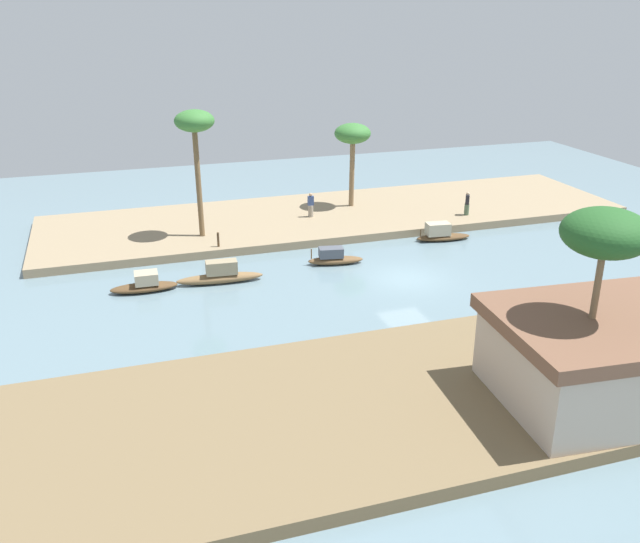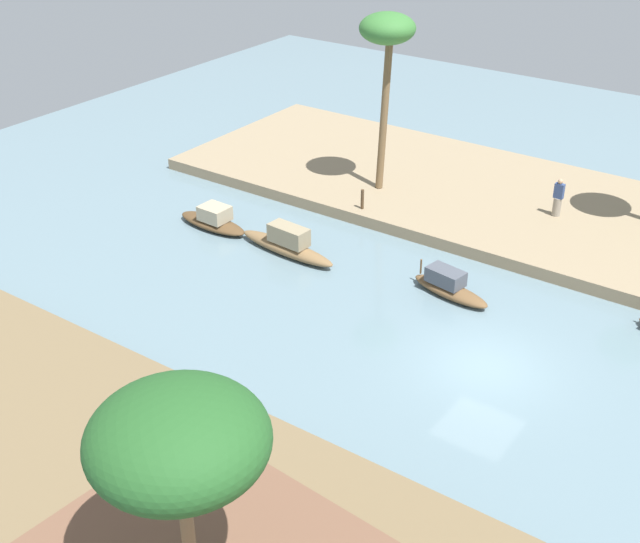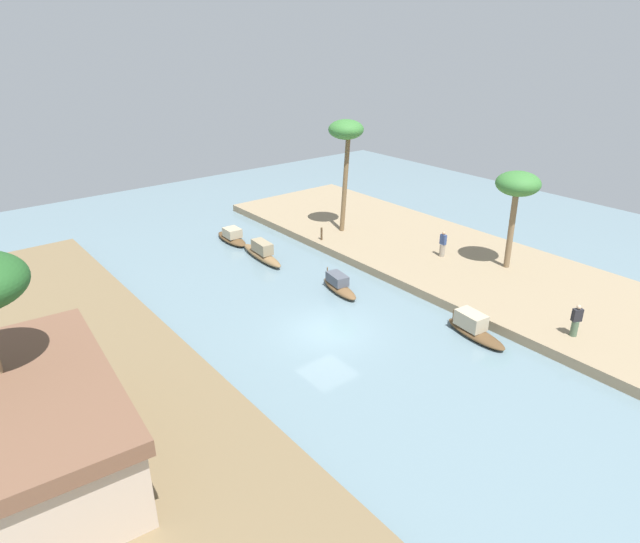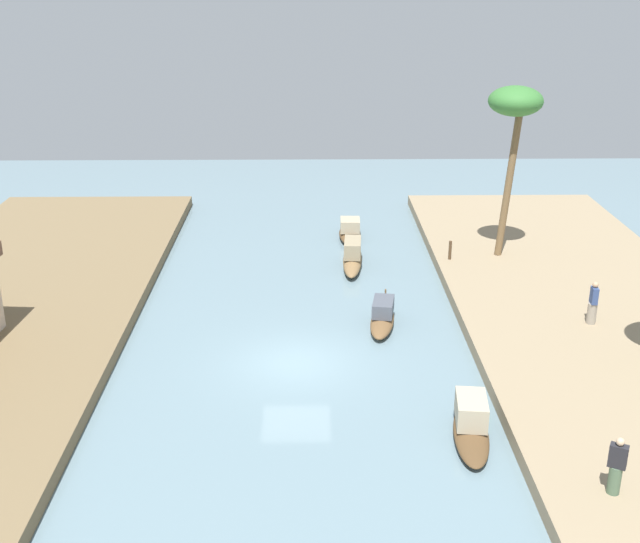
# 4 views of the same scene
# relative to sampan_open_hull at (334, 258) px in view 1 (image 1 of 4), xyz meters

# --- Properties ---
(river_water) EXTENTS (64.17, 64.17, 0.00)m
(river_water) POSITION_rel_sampan_open_hull_xyz_m (-3.11, 3.38, -0.39)
(river_water) COLOR slate
(river_water) RESTS_ON ground
(riverbank_left) EXTENTS (40.60, 10.72, 0.52)m
(riverbank_left) POSITION_rel_sampan_open_hull_xyz_m (-3.11, -8.40, -0.13)
(riverbank_left) COLOR #937F60
(riverbank_left) RESTS_ON ground
(riverbank_right) EXTENTS (40.60, 10.72, 0.52)m
(riverbank_right) POSITION_rel_sampan_open_hull_xyz_m (-3.11, 15.16, -0.13)
(riverbank_right) COLOR brown
(riverbank_right) RESTS_ON ground
(sampan_open_hull) EXTENTS (3.36, 1.43, 1.02)m
(sampan_open_hull) POSITION_rel_sampan_open_hull_xyz_m (0.00, 0.00, 0.00)
(sampan_open_hull) COLOR brown
(sampan_open_hull) RESTS_ON river_water
(sampan_with_red_awning) EXTENTS (3.56, 1.24, 1.05)m
(sampan_with_red_awning) POSITION_rel_sampan_open_hull_xyz_m (10.89, 0.73, -0.01)
(sampan_with_red_awning) COLOR brown
(sampan_with_red_awning) RESTS_ON river_water
(sampan_downstream_large) EXTENTS (4.78, 1.23, 1.26)m
(sampan_downstream_large) POSITION_rel_sampan_open_hull_xyz_m (6.85, 0.82, 0.07)
(sampan_downstream_large) COLOR brown
(sampan_downstream_large) RESTS_ON river_water
(sampan_midstream) EXTENTS (3.66, 1.43, 1.17)m
(sampan_midstream) POSITION_rel_sampan_open_hull_xyz_m (-7.96, -1.95, 0.05)
(sampan_midstream) COLOR brown
(sampan_midstream) RESTS_ON river_water
(person_on_near_bank) EXTENTS (0.41, 0.37, 1.68)m
(person_on_near_bank) POSITION_rel_sampan_open_hull_xyz_m (-1.00, -7.86, 0.86)
(person_on_near_bank) COLOR gray
(person_on_near_bank) RESTS_ON riverbank_left
(person_by_mooring) EXTENTS (0.45, 0.52, 1.64)m
(person_by_mooring) POSITION_rel_sampan_open_hull_xyz_m (-11.44, -4.94, 0.90)
(person_by_mooring) COLOR #4C664C
(person_by_mooring) RESTS_ON riverbank_left
(mooring_post) EXTENTS (0.14, 0.14, 0.89)m
(mooring_post) POSITION_rel_sampan_open_hull_xyz_m (6.15, -3.66, 0.58)
(mooring_post) COLOR #4C3823
(mooring_post) RESTS_ON riverbank_left
(palm_tree_left_near) EXTENTS (2.56, 2.56, 5.95)m
(palm_tree_left_near) POSITION_rel_sampan_open_hull_xyz_m (-4.61, -9.55, 5.20)
(palm_tree_left_near) COLOR #7F6647
(palm_tree_left_near) RESTS_ON riverbank_left
(palm_tree_left_far) EXTENTS (2.41, 2.41, 7.85)m
(palm_tree_left_far) POSITION_rel_sampan_open_hull_xyz_m (6.76, -6.27, 6.98)
(palm_tree_left_far) COLOR brown
(palm_tree_left_far) RESTS_ON riverbank_left
(palm_tree_right_tall) EXTENTS (3.05, 3.05, 7.38)m
(palm_tree_right_tall) POSITION_rel_sampan_open_hull_xyz_m (-3.70, 17.47, 6.59)
(palm_tree_right_tall) COLOR #7F6647
(palm_tree_right_tall) RESTS_ON riverbank_right
(riverside_building) EXTENTS (9.56, 6.96, 3.34)m
(riverside_building) POSITION_rel_sampan_open_hull_xyz_m (-4.99, 17.64, 1.83)
(riverside_building) COLOR #C6B29E
(riverside_building) RESTS_ON riverbank_right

